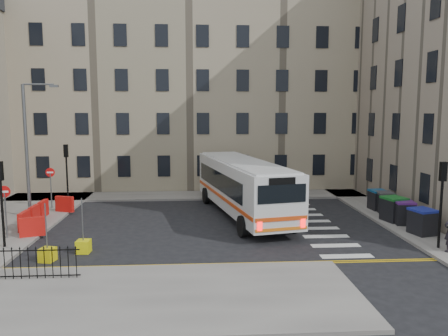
{
  "coord_description": "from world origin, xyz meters",
  "views": [
    {
      "loc": [
        -2.83,
        -24.81,
        6.56
      ],
      "look_at": [
        -1.06,
        2.54,
        3.0
      ],
      "focal_mm": 35.0,
      "sensor_mm": 36.0,
      "label": 1
    }
  ],
  "objects": [
    {
      "name": "wheelie_bin_b",
      "position": [
        9.03,
        -1.06,
        0.82
      ],
      "size": [
        1.2,
        1.34,
        1.33
      ],
      "rotation": [
        0.0,
        0.0,
        -0.14
      ],
      "color": "black",
      "rests_on": "pavement_east"
    },
    {
      "name": "bus",
      "position": [
        0.09,
        2.06,
        1.98
      ],
      "size": [
        5.32,
        12.92,
        3.43
      ],
      "rotation": [
        0.0,
        0.0,
        0.2
      ],
      "color": "silver",
      "rests_on": "ground"
    },
    {
      "name": "wheelie_bin_c",
      "position": [
        8.76,
        -0.38,
        0.87
      ],
      "size": [
        1.41,
        1.53,
        1.43
      ],
      "rotation": [
        0.0,
        0.0,
        0.25
      ],
      "color": "black",
      "rests_on": "pavement_east"
    },
    {
      "name": "wheelie_bin_a",
      "position": [
        9.0,
        -3.2,
        0.83
      ],
      "size": [
        1.32,
        1.44,
        1.35
      ],
      "rotation": [
        0.0,
        0.0,
        0.24
      ],
      "color": "black",
      "rests_on": "pavement_east"
    },
    {
      "name": "ground",
      "position": [
        0.0,
        0.0,
        0.0
      ],
      "size": [
        120.0,
        120.0,
        0.0
      ],
      "primitive_type": "plane",
      "color": "black",
      "rests_on": "ground"
    },
    {
      "name": "no_entry_south",
      "position": [
        -12.5,
        -2.5,
        2.08
      ],
      "size": [
        0.6,
        0.08,
        3.0
      ],
      "color": "#595B5E",
      "rests_on": "pavement_west"
    },
    {
      "name": "pavement_north",
      "position": [
        -6.0,
        8.6,
        0.07
      ],
      "size": [
        36.0,
        3.2,
        0.15
      ],
      "primitive_type": "cube",
      "color": "slate",
      "rests_on": "ground"
    },
    {
      "name": "bollard_chevron",
      "position": [
        -9.4,
        -5.8,
        0.3
      ],
      "size": [
        0.73,
        0.73,
        0.6
      ],
      "primitive_type": "cube",
      "rotation": [
        0.0,
        0.0,
        -0.24
      ],
      "color": "#CABA0B",
      "rests_on": "ground"
    },
    {
      "name": "pavement_sw",
      "position": [
        -7.0,
        -10.0,
        0.07
      ],
      "size": [
        20.0,
        6.0,
        0.15
      ],
      "primitive_type": "cube",
      "color": "slate",
      "rests_on": "ground"
    },
    {
      "name": "roadworks_barriers",
      "position": [
        -11.84,
        0.5,
        0.65
      ],
      "size": [
        1.66,
        6.26,
        1.0
      ],
      "color": "red",
      "rests_on": "pavement_west"
    },
    {
      "name": "no_entry_north",
      "position": [
        -12.5,
        4.5,
        2.08
      ],
      "size": [
        0.6,
        0.08,
        3.0
      ],
      "color": "#595B5E",
      "rests_on": "pavement_west"
    },
    {
      "name": "pavement_west",
      "position": [
        -14.0,
        1.0,
        0.07
      ],
      "size": [
        6.0,
        22.0,
        0.15
      ],
      "primitive_type": "cube",
      "color": "slate",
      "rests_on": "ground"
    },
    {
      "name": "terrace_north",
      "position": [
        -7.0,
        15.5,
        8.62
      ],
      "size": [
        38.3,
        10.8,
        17.2
      ],
      "color": "gray",
      "rests_on": "ground"
    },
    {
      "name": "wheelie_bin_d",
      "position": [
        9.25,
        1.92,
        0.8
      ],
      "size": [
        1.14,
        1.27,
        1.29
      ],
      "rotation": [
        0.0,
        0.0,
        -0.11
      ],
      "color": "black",
      "rests_on": "pavement_east"
    },
    {
      "name": "traffic_light_nw",
      "position": [
        -12.0,
        6.5,
        2.87
      ],
      "size": [
        0.28,
        0.22,
        4.1
      ],
      "color": "black",
      "rests_on": "pavement_west"
    },
    {
      "name": "bollard_yellow",
      "position": [
        -8.11,
        -4.71,
        0.3
      ],
      "size": [
        0.63,
        0.63,
        0.6
      ],
      "primitive_type": "cube",
      "rotation": [
        0.0,
        0.0,
        -0.06
      ],
      "color": "#D7D30B",
      "rests_on": "ground"
    },
    {
      "name": "wheelie_bin_e",
      "position": [
        9.1,
        2.64,
        0.8
      ],
      "size": [
        1.09,
        1.24,
        1.29
      ],
      "rotation": [
        0.0,
        0.0,
        0.07
      ],
      "color": "black",
      "rests_on": "pavement_east"
    },
    {
      "name": "traffic_light_sw",
      "position": [
        -12.0,
        -4.0,
        2.87
      ],
      "size": [
        0.28,
        0.22,
        4.1
      ],
      "color": "black",
      "rests_on": "pavement_west"
    },
    {
      "name": "traffic_light_east",
      "position": [
        8.6,
        -5.5,
        2.87
      ],
      "size": [
        0.28,
        0.22,
        4.1
      ],
      "color": "black",
      "rests_on": "pavement_east"
    },
    {
      "name": "streetlamp",
      "position": [
        -13.0,
        2.0,
        4.34
      ],
      "size": [
        0.5,
        0.22,
        8.14
      ],
      "color": "#595B5E",
      "rests_on": "pavement_west"
    },
    {
      "name": "pavement_east",
      "position": [
        9.0,
        4.0,
        0.07
      ],
      "size": [
        2.4,
        26.0,
        0.15
      ],
      "primitive_type": "cube",
      "color": "slate",
      "rests_on": "ground"
    }
  ]
}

